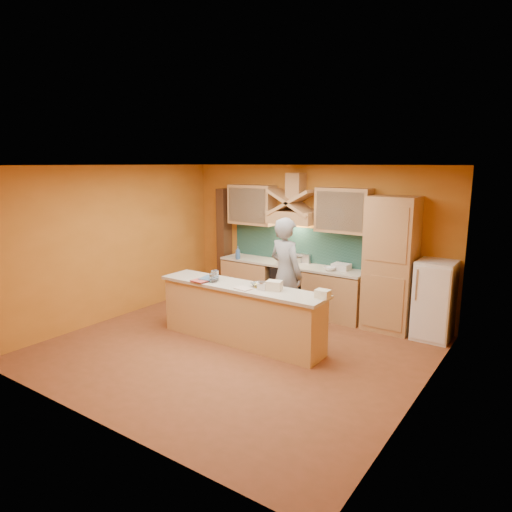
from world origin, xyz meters
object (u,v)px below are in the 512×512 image
Objects in this scene: stove at (290,287)px; mixing_bowl at (260,285)px; kitchen_scale at (263,286)px; fridge at (434,300)px; person at (286,274)px.

stove is 3.52× the size of mixing_bowl.
mixing_bowl reaches higher than stove.
stove is 6.87× the size of kitchen_scale.
mixing_bowl is (-2.20, -1.82, 0.33)m from fridge.
stove is 0.46× the size of person.
kitchen_scale is at bearing -71.94° from stove.
stove is 2.10m from kitchen_scale.
fridge reaches higher than mixing_bowl.
person is at bearing 91.34° from mixing_bowl.
mixing_bowl is at bearing 127.60° from kitchen_scale.
mixing_bowl is at bearing -74.51° from stove.
stove is at bearing -47.74° from person.
mixing_bowl is (0.50, -1.82, 0.53)m from stove.
kitchen_scale is (0.63, -1.92, 0.55)m from stove.
mixing_bowl is (-0.12, 0.11, -0.02)m from kitchen_scale.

